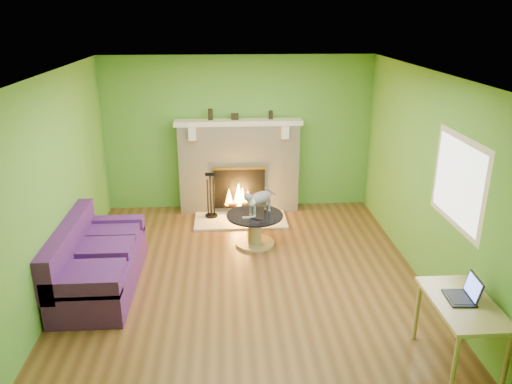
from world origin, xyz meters
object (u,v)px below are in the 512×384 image
(desk, at_px, (462,310))
(coffee_table, at_px, (255,227))
(cat, at_px, (260,201))
(sofa, at_px, (96,263))

(desk, bearing_deg, coffee_table, 122.05)
(cat, bearing_deg, coffee_table, -100.40)
(sofa, distance_m, cat, 2.43)
(coffee_table, height_order, desk, desk)
(sofa, relative_size, coffee_table, 2.24)
(coffee_table, height_order, cat, cat)
(cat, bearing_deg, sofa, -104.33)
(coffee_table, bearing_deg, sofa, -152.09)
(sofa, distance_m, desk, 4.20)
(coffee_table, xyz_separation_m, desk, (1.77, -2.83, 0.36))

